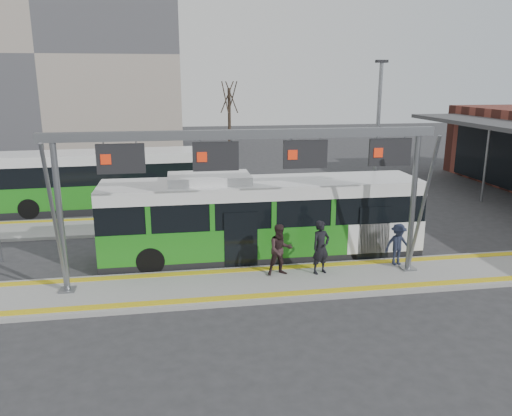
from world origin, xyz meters
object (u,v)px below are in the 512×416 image
(passenger_a, at_px, (321,247))
(gantry, at_px, (251,162))
(passenger_b, at_px, (280,250))
(passenger_c, at_px, (398,244))
(hero_bus, at_px, (261,219))

(passenger_a, bearing_deg, gantry, 164.49)
(passenger_b, distance_m, passenger_c, 4.57)
(passenger_c, bearing_deg, gantry, -177.12)
(gantry, relative_size, passenger_c, 8.19)
(passenger_a, xyz_separation_m, passenger_b, (-1.46, 0.08, -0.04))
(gantry, xyz_separation_m, passenger_b, (1.08, 0.28, -3.22))
(gantry, bearing_deg, passenger_a, 4.45)
(gantry, distance_m, passenger_b, 3.41)
(passenger_b, bearing_deg, gantry, -173.07)
(gantry, distance_m, passenger_c, 6.59)
(passenger_b, bearing_deg, hero_bus, 88.69)
(gantry, xyz_separation_m, hero_bus, (0.82, 2.65, -2.73))
(passenger_c, bearing_deg, hero_bus, 153.75)
(gantry, distance_m, hero_bus, 3.90)
(gantry, height_order, passenger_c, gantry)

